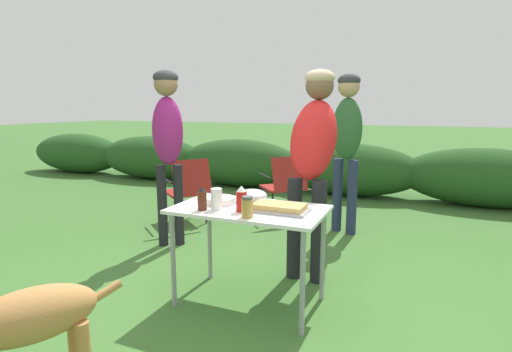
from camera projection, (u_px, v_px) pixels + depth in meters
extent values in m
plane|color=#3D6B2D|center=(249.00, 302.00, 3.03)|extent=(60.00, 60.00, 0.00)
ellipsoid|color=#234C1E|center=(78.00, 153.00, 8.94)|extent=(2.40, 0.90, 0.87)
ellipsoid|color=#234C1E|center=(151.00, 157.00, 8.17)|extent=(2.40, 0.90, 0.87)
ellipsoid|color=#234C1E|center=(239.00, 163.00, 7.40)|extent=(2.40, 0.90, 0.87)
ellipsoid|color=#234C1E|center=(348.00, 169.00, 6.63)|extent=(2.40, 0.90, 0.87)
ellipsoid|color=#234C1E|center=(485.00, 178.00, 5.86)|extent=(2.40, 0.90, 0.87)
cube|color=white|center=(249.00, 209.00, 2.91)|extent=(1.10, 0.64, 0.02)
cylinder|color=gray|center=(173.00, 261.00, 2.91)|extent=(0.04, 0.04, 0.71)
cylinder|color=gray|center=(303.00, 283.00, 2.54)|extent=(0.04, 0.04, 0.71)
cylinder|color=gray|center=(210.00, 238.00, 3.40)|extent=(0.04, 0.04, 0.71)
cylinder|color=gray|center=(323.00, 255.00, 3.03)|extent=(0.04, 0.04, 0.71)
cube|color=#9E9EA3|center=(279.00, 210.00, 2.80)|extent=(0.41, 0.22, 0.02)
cube|color=tan|center=(279.00, 206.00, 2.79)|extent=(0.36, 0.19, 0.04)
cylinder|color=white|center=(220.00, 200.00, 3.02)|extent=(0.23, 0.23, 0.05)
ellipsoid|color=silver|center=(252.00, 196.00, 3.08)|extent=(0.23, 0.23, 0.10)
cylinder|color=white|center=(216.00, 199.00, 2.84)|extent=(0.08, 0.08, 0.15)
cylinder|color=#B2893D|center=(247.00, 209.00, 2.64)|extent=(0.08, 0.08, 0.12)
cylinder|color=#4C4C4C|center=(247.00, 198.00, 2.63)|extent=(0.07, 0.07, 0.02)
cylinder|color=red|center=(241.00, 201.00, 2.79)|extent=(0.08, 0.08, 0.14)
cone|color=white|center=(241.00, 189.00, 2.78)|extent=(0.06, 0.06, 0.04)
cylinder|color=#562314|center=(202.00, 201.00, 2.83)|extent=(0.07, 0.07, 0.13)
cone|color=black|center=(202.00, 189.00, 2.81)|extent=(0.06, 0.06, 0.04)
cylinder|color=black|center=(294.00, 229.00, 3.41)|extent=(0.13, 0.13, 0.87)
cylinder|color=black|center=(318.00, 232.00, 3.32)|extent=(0.13, 0.13, 0.87)
ellipsoid|color=red|center=(313.00, 139.00, 3.35)|extent=(0.42, 0.55, 0.76)
sphere|color=brown|center=(320.00, 86.00, 3.39)|extent=(0.24, 0.24, 0.24)
ellipsoid|color=tan|center=(320.00, 78.00, 3.38)|extent=(0.25, 0.25, 0.14)
cylinder|color=black|center=(162.00, 206.00, 4.21)|extent=(0.10, 0.10, 0.87)
cylinder|color=black|center=(179.00, 205.00, 4.24)|extent=(0.10, 0.10, 0.87)
ellipsoid|color=#931E70|center=(168.00, 131.00, 4.09)|extent=(0.38, 0.36, 0.70)
sphere|color=#936B4C|center=(166.00, 84.00, 4.01)|extent=(0.24, 0.24, 0.24)
ellipsoid|color=#333338|center=(166.00, 77.00, 3.99)|extent=(0.25, 0.25, 0.14)
cylinder|color=#232D4C|center=(337.00, 195.00, 4.72)|extent=(0.11, 0.11, 0.87)
cylinder|color=#232D4C|center=(352.00, 198.00, 4.59)|extent=(0.11, 0.11, 0.87)
ellipsoid|color=#28562D|center=(347.00, 129.00, 4.52)|extent=(0.43, 0.37, 0.70)
sphere|color=tan|center=(349.00, 87.00, 4.44)|extent=(0.24, 0.24, 0.24)
ellipsoid|color=#333338|center=(349.00, 80.00, 4.43)|extent=(0.25, 0.25, 0.14)
cylinder|color=#B27A42|center=(76.00, 344.00, 2.14)|extent=(0.07, 0.07, 0.42)
ellipsoid|color=#B27A42|center=(32.00, 315.00, 1.91)|extent=(0.53, 0.65, 0.26)
cylinder|color=#B27A42|center=(105.00, 293.00, 2.11)|extent=(0.13, 0.19, 0.11)
cube|color=maroon|center=(185.00, 192.00, 5.09)|extent=(0.65, 0.65, 0.03)
cube|color=maroon|center=(192.00, 178.00, 4.81)|extent=(0.42, 0.46, 0.44)
cylinder|color=black|center=(175.00, 213.00, 4.86)|extent=(0.02, 0.02, 0.38)
cylinder|color=black|center=(206.00, 209.00, 5.05)|extent=(0.02, 0.02, 0.38)
cylinder|color=black|center=(166.00, 205.00, 5.21)|extent=(0.02, 0.02, 0.38)
cylinder|color=black|center=(196.00, 202.00, 5.39)|extent=(0.02, 0.02, 0.38)
cylinder|color=black|center=(167.00, 180.00, 4.96)|extent=(0.34, 0.28, 0.02)
cylinder|color=black|center=(202.00, 177.00, 5.17)|extent=(0.34, 0.28, 0.02)
cube|color=maroon|center=(281.00, 188.00, 5.38)|extent=(0.65, 0.65, 0.03)
cube|color=maroon|center=(290.00, 174.00, 5.08)|extent=(0.45, 0.43, 0.44)
cylinder|color=black|center=(272.00, 206.00, 5.16)|extent=(0.02, 0.02, 0.38)
cylinder|color=black|center=(301.00, 204.00, 5.29)|extent=(0.02, 0.02, 0.38)
cylinder|color=black|center=(262.00, 200.00, 5.53)|extent=(0.02, 0.02, 0.38)
cylinder|color=black|center=(288.00, 198.00, 5.66)|extent=(0.02, 0.02, 0.38)
cylinder|color=black|center=(265.00, 176.00, 5.27)|extent=(0.30, 0.32, 0.02)
cylinder|color=black|center=(297.00, 174.00, 5.42)|extent=(0.30, 0.32, 0.02)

